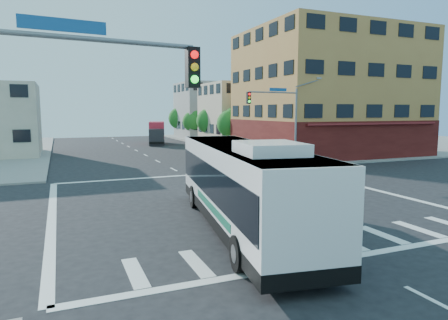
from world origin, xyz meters
name	(u,v)px	position (x,y,z in m)	size (l,w,h in m)	color
ground	(235,201)	(0.00, 0.00, 0.00)	(120.00, 120.00, 0.00)	black
sidewalk_ne	(339,140)	(35.00, 35.00, 0.07)	(50.00, 50.00, 0.15)	gray
corner_building_ne	(328,103)	(19.99, 18.48, 5.89)	(18.10, 15.44, 14.00)	#B37F40
building_east_near	(246,114)	(16.98, 33.98, 4.51)	(12.06, 10.06, 9.00)	#C0AD92
building_east_far	(213,111)	(16.98, 47.98, 5.01)	(12.06, 10.06, 10.00)	gray
signal_mast_ne	(280,111)	(9.08, 10.62, 4.98)	(7.91, 1.13, 8.07)	slate
signal_mast_sw	(54,113)	(-9.08, -10.64, 4.98)	(7.91, 1.01, 8.07)	slate
street_tree_a	(231,122)	(11.90, 27.92, 3.59)	(3.60, 3.60, 5.53)	#3D2916
street_tree_b	(210,119)	(11.90, 35.92, 3.75)	(3.80, 3.80, 5.79)	#3D2916
street_tree_c	(193,120)	(11.90, 43.92, 3.46)	(3.40, 3.40, 5.29)	#3D2916
street_tree_d	(180,117)	(11.90, 51.92, 3.88)	(4.00, 4.00, 6.03)	#3D2916
transit_bus	(242,184)	(-1.99, -5.14, 1.95)	(4.91, 13.72, 3.98)	black
box_truck	(157,133)	(4.61, 39.35, 1.63)	(3.85, 7.75, 3.36)	#242429
parked_car	(233,146)	(10.35, 23.94, 0.81)	(1.91, 4.75, 1.62)	gold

